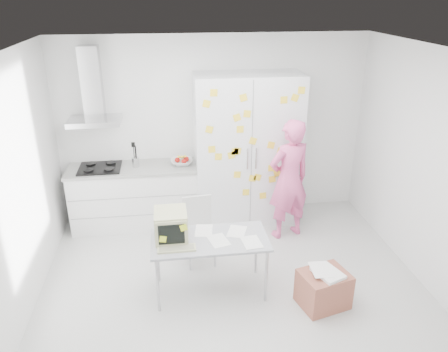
{
  "coord_description": "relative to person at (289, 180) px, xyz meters",
  "views": [
    {
      "loc": [
        -0.68,
        -4.17,
        3.26
      ],
      "look_at": [
        -0.01,
        0.75,
        1.12
      ],
      "focal_mm": 35.0,
      "sensor_mm": 36.0,
      "label": 1
    }
  ],
  "objects": [
    {
      "name": "floor",
      "position": [
        -0.93,
        -1.1,
        -0.87
      ],
      "size": [
        4.5,
        4.0,
        0.02
      ],
      "primitive_type": "cube",
      "color": "silver",
      "rests_on": "ground"
    },
    {
      "name": "walls",
      "position": [
        -0.93,
        -0.38,
        0.49
      ],
      "size": [
        4.52,
        4.01,
        2.7
      ],
      "color": "white",
      "rests_on": "ground"
    },
    {
      "name": "ceiling",
      "position": [
        -0.93,
        -1.1,
        1.84
      ],
      "size": [
        4.5,
        4.0,
        0.02
      ],
      "primitive_type": "cube",
      "color": "white",
      "rests_on": "walls"
    },
    {
      "name": "counter_run",
      "position": [
        -2.12,
        0.6,
        -0.38
      ],
      "size": [
        1.84,
        0.63,
        1.28
      ],
      "color": "white",
      "rests_on": "ground"
    },
    {
      "name": "range_hood",
      "position": [
        -2.58,
        0.74,
        1.1
      ],
      "size": [
        0.7,
        0.48,
        1.01
      ],
      "color": "silver",
      "rests_on": "walls"
    },
    {
      "name": "tall_cabinet",
      "position": [
        -0.48,
        0.57,
        0.24
      ],
      "size": [
        1.5,
        0.68,
        2.2
      ],
      "color": "silver",
      "rests_on": "ground"
    },
    {
      "name": "person",
      "position": [
        0.0,
        0.0,
        0.0
      ],
      "size": [
        0.72,
        0.58,
        1.71
      ],
      "primitive_type": "imported",
      "rotation": [
        0.0,
        0.0,
        3.45
      ],
      "color": "#E95A98",
      "rests_on": "ground"
    },
    {
      "name": "desk",
      "position": [
        -1.47,
        -1.08,
        -0.07
      ],
      "size": [
        1.3,
        0.66,
        1.04
      ],
      "rotation": [
        0.0,
        0.0,
        0.0
      ],
      "color": "#9D9FA7",
      "rests_on": "ground"
    },
    {
      "name": "chair",
      "position": [
        -1.28,
        -0.45,
        -0.37
      ],
      "size": [
        0.43,
        0.43,
        0.86
      ],
      "rotation": [
        0.0,
        0.0,
        0.1
      ],
      "color": "silver",
      "rests_on": "ground"
    },
    {
      "name": "cardboard_box",
      "position": [
        0.01,
        -1.52,
        -0.64
      ],
      "size": [
        0.6,
        0.52,
        0.45
      ],
      "rotation": [
        0.0,
        0.0,
        0.26
      ],
      "color": "#A55D47",
      "rests_on": "ground"
    }
  ]
}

